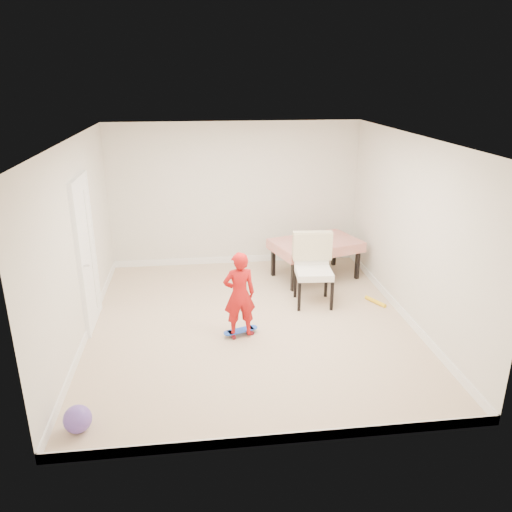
{
  "coord_description": "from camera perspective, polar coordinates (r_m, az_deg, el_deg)",
  "views": [
    {
      "loc": [
        -0.71,
        -6.33,
        3.35
      ],
      "look_at": [
        0.1,
        0.2,
        0.95
      ],
      "focal_mm": 35.0,
      "sensor_mm": 36.0,
      "label": 1
    }
  ],
  "objects": [
    {
      "name": "dining_table",
      "position": [
        8.72,
        6.77,
        -0.34
      ],
      "size": [
        1.65,
        1.31,
        0.67
      ],
      "primitive_type": null,
      "rotation": [
        0.0,
        0.0,
        0.31
      ],
      "color": "red",
      "rests_on": "ground"
    },
    {
      "name": "door",
      "position": [
        7.19,
        -18.81,
        0.06
      ],
      "size": [
        0.11,
        0.94,
        2.11
      ],
      "primitive_type": "cube",
      "color": "white",
      "rests_on": "ground"
    },
    {
      "name": "foam_toy",
      "position": [
        8.0,
        13.49,
        -5.08
      ],
      "size": [
        0.24,
        0.38,
        0.06
      ],
      "primitive_type": "cylinder",
      "rotation": [
        1.57,
        0.0,
        0.48
      ],
      "color": "yellow",
      "rests_on": "ground"
    },
    {
      "name": "balloon",
      "position": [
        5.48,
        -19.72,
        -17.14
      ],
      "size": [
        0.28,
        0.28,
        0.28
      ],
      "primitive_type": "sphere",
      "color": "#694CB6",
      "rests_on": "ground"
    },
    {
      "name": "child",
      "position": [
        6.6,
        -1.91,
        -4.69
      ],
      "size": [
        0.46,
        0.33,
        1.18
      ],
      "primitive_type": "imported",
      "rotation": [
        0.0,
        0.0,
        3.26
      ],
      "color": "red",
      "rests_on": "ground"
    },
    {
      "name": "baseboard_left",
      "position": [
        7.3,
        -18.54,
        -7.89
      ],
      "size": [
        0.02,
        5.0,
        0.12
      ],
      "primitive_type": "cube",
      "color": "white",
      "rests_on": "ground"
    },
    {
      "name": "wall_left",
      "position": [
        6.83,
        -19.59,
        1.37
      ],
      "size": [
        0.04,
        5.0,
        2.6
      ],
      "primitive_type": "cube",
      "color": "silver",
      "rests_on": "ground"
    },
    {
      "name": "ceiling",
      "position": [
        6.42,
        -0.69,
        13.15
      ],
      "size": [
        4.5,
        5.0,
        0.04
      ],
      "primitive_type": "cube",
      "color": "silver",
      "rests_on": "wall_back"
    },
    {
      "name": "baseboard_back",
      "position": [
        9.44,
        -2.31,
        -0.38
      ],
      "size": [
        4.5,
        0.02,
        0.12
      ],
      "primitive_type": "cube",
      "color": "white",
      "rests_on": "ground"
    },
    {
      "name": "wall_front",
      "position": [
        4.42,
        3.0,
        -7.62
      ],
      "size": [
        4.5,
        0.04,
        2.6
      ],
      "primitive_type": "cube",
      "color": "silver",
      "rests_on": "ground"
    },
    {
      "name": "wall_right",
      "position": [
        7.27,
        17.12,
        2.76
      ],
      "size": [
        0.04,
        5.0,
        2.6
      ],
      "primitive_type": "cube",
      "color": "silver",
      "rests_on": "ground"
    },
    {
      "name": "wall_back",
      "position": [
        9.07,
        -2.41,
        6.96
      ],
      "size": [
        4.5,
        0.04,
        2.6
      ],
      "primitive_type": "cube",
      "color": "silver",
      "rests_on": "ground"
    },
    {
      "name": "ground",
      "position": [
        7.2,
        -0.6,
        -7.7
      ],
      "size": [
        5.0,
        5.0,
        0.0
      ],
      "primitive_type": "plane",
      "color": "#C8AB8B",
      "rests_on": "ground"
    },
    {
      "name": "baseboard_right",
      "position": [
        7.72,
        16.25,
        -6.06
      ],
      "size": [
        0.02,
        5.0,
        0.12
      ],
      "primitive_type": "cube",
      "color": "white",
      "rests_on": "ground"
    },
    {
      "name": "dining_chair",
      "position": [
        7.63,
        6.62,
        -1.66
      ],
      "size": [
        0.64,
        0.72,
        1.1
      ],
      "primitive_type": null,
      "rotation": [
        0.0,
        0.0,
        -0.08
      ],
      "color": "silver",
      "rests_on": "ground"
    },
    {
      "name": "baseboard_front",
      "position": [
        5.11,
        2.75,
        -20.1
      ],
      "size": [
        4.5,
        0.02,
        0.12
      ],
      "primitive_type": "cube",
      "color": "white",
      "rests_on": "ground"
    },
    {
      "name": "skateboard",
      "position": [
        6.89,
        -1.76,
        -8.69
      ],
      "size": [
        0.53,
        0.33,
        0.07
      ],
      "primitive_type": null,
      "rotation": [
        0.0,
        0.0,
        0.34
      ],
      "color": "blue",
      "rests_on": "ground"
    }
  ]
}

